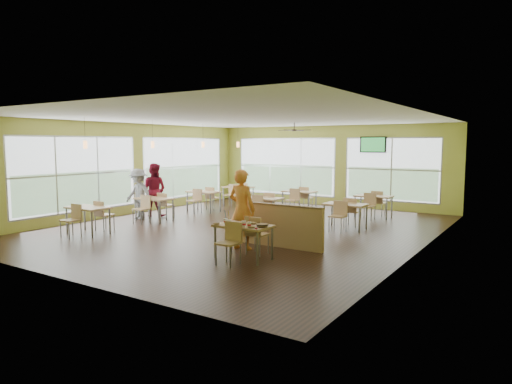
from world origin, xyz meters
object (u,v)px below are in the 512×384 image
at_px(main_table, 243,230).
at_px(half_wall_divider, 278,225).
at_px(man_plaid, 242,209).
at_px(food_basket, 262,225).

distance_m(main_table, half_wall_divider, 1.45).
height_order(main_table, half_wall_divider, half_wall_divider).
relative_size(main_table, man_plaid, 0.80).
xyz_separation_m(man_plaid, food_basket, (1.04, -0.76, -0.16)).
bearing_deg(main_table, food_basket, 2.89).
bearing_deg(man_plaid, main_table, 125.79).
distance_m(half_wall_divider, food_basket, 1.52).
height_order(man_plaid, food_basket, man_plaid).
bearing_deg(food_basket, half_wall_divider, 107.91).
xyz_separation_m(main_table, food_basket, (0.46, 0.02, 0.15)).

